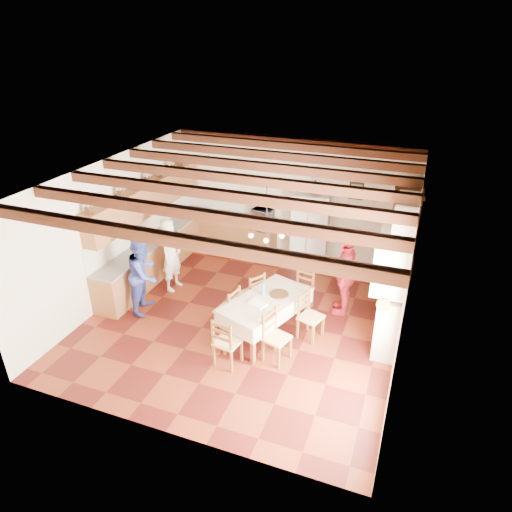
% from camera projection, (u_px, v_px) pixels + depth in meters
% --- Properties ---
extents(floor, '(6.00, 6.50, 0.02)m').
position_uv_depth(floor, '(246.00, 315.00, 9.47)').
color(floor, '#47120E').
rests_on(floor, ground).
extents(ceiling, '(6.00, 6.50, 0.02)m').
position_uv_depth(ceiling, '(245.00, 174.00, 8.10)').
color(ceiling, white).
rests_on(ceiling, ground).
extents(wall_back, '(6.00, 0.02, 3.00)m').
position_uv_depth(wall_back, '(293.00, 197.00, 11.50)').
color(wall_back, white).
rests_on(wall_back, ground).
extents(wall_front, '(6.00, 0.02, 3.00)m').
position_uv_depth(wall_front, '(155.00, 351.00, 6.06)').
color(wall_front, white).
rests_on(wall_front, ground).
extents(wall_left, '(0.02, 6.50, 3.00)m').
position_uv_depth(wall_left, '(115.00, 228.00, 9.72)').
color(wall_left, white).
rests_on(wall_left, ground).
extents(wall_right, '(0.02, 6.50, 3.00)m').
position_uv_depth(wall_right, '(408.00, 277.00, 7.84)').
color(wall_right, white).
rests_on(wall_right, ground).
extents(ceiling_beams, '(6.00, 6.30, 0.16)m').
position_uv_depth(ceiling_beams, '(245.00, 180.00, 8.14)').
color(ceiling_beams, '#34150C').
rests_on(ceiling_beams, ground).
extents(lower_cabinets_left, '(0.60, 4.30, 0.86)m').
position_uv_depth(lower_cabinets_left, '(158.00, 255.00, 10.99)').
color(lower_cabinets_left, brown).
rests_on(lower_cabinets_left, ground).
extents(lower_cabinets_back, '(2.30, 0.60, 0.86)m').
position_uv_depth(lower_cabinets_back, '(233.00, 232.00, 12.21)').
color(lower_cabinets_back, brown).
rests_on(lower_cabinets_back, ground).
extents(countertop_left, '(0.62, 4.30, 0.04)m').
position_uv_depth(countertop_left, '(156.00, 238.00, 10.78)').
color(countertop_left, slate).
rests_on(countertop_left, lower_cabinets_left).
extents(countertop_back, '(2.34, 0.62, 0.04)m').
position_uv_depth(countertop_back, '(233.00, 216.00, 12.01)').
color(countertop_back, slate).
rests_on(countertop_back, lower_cabinets_back).
extents(backsplash_left, '(0.03, 4.30, 0.60)m').
position_uv_depth(backsplash_left, '(145.00, 224.00, 10.73)').
color(backsplash_left, white).
rests_on(backsplash_left, ground).
extents(backsplash_back, '(2.30, 0.03, 0.60)m').
position_uv_depth(backsplash_back, '(237.00, 201.00, 12.10)').
color(backsplash_back, white).
rests_on(backsplash_back, ground).
extents(upper_cabinets, '(0.35, 4.20, 0.70)m').
position_uv_depth(upper_cabinets, '(148.00, 198.00, 10.38)').
color(upper_cabinets, brown).
rests_on(upper_cabinets, ground).
extents(fireplace, '(0.56, 1.60, 2.80)m').
position_uv_depth(fireplace, '(391.00, 274.00, 8.14)').
color(fireplace, beige).
rests_on(fireplace, ground).
extents(wall_picture, '(0.34, 0.03, 0.42)m').
position_uv_depth(wall_picture, '(356.00, 191.00, 10.84)').
color(wall_picture, black).
rests_on(wall_picture, ground).
extents(refrigerator, '(0.96, 0.82, 1.77)m').
position_uv_depth(refrigerator, '(310.00, 227.00, 11.37)').
color(refrigerator, white).
rests_on(refrigerator, floor).
extents(hutch, '(0.67, 1.38, 2.42)m').
position_uv_depth(hutch, '(401.00, 240.00, 9.91)').
color(hutch, '#3B1C0F').
rests_on(hutch, floor).
extents(dining_table, '(1.47, 1.99, 0.78)m').
position_uv_depth(dining_table, '(266.00, 303.00, 8.58)').
color(dining_table, '#EFE5CF').
rests_on(dining_table, floor).
extents(chandelier, '(0.47, 0.47, 0.03)m').
position_uv_depth(chandelier, '(266.00, 227.00, 7.88)').
color(chandelier, black).
rests_on(chandelier, ground).
extents(chair_left_near, '(0.47, 0.49, 0.96)m').
position_uv_depth(chair_left_near, '(227.00, 309.00, 8.80)').
color(chair_left_near, brown).
rests_on(chair_left_near, floor).
extents(chair_left_far, '(0.56, 0.57, 0.96)m').
position_uv_depth(chair_left_far, '(252.00, 292.00, 9.35)').
color(chair_left_far, brown).
rests_on(chair_left_far, floor).
extents(chair_right_near, '(0.51, 0.52, 0.96)m').
position_uv_depth(chair_right_near, '(277.00, 337.00, 8.01)').
color(chair_right_near, brown).
rests_on(chair_right_near, floor).
extents(chair_right_far, '(0.51, 0.52, 0.96)m').
position_uv_depth(chair_right_far, '(311.00, 316.00, 8.58)').
color(chair_right_far, brown).
rests_on(chair_right_far, floor).
extents(chair_end_near, '(0.48, 0.46, 0.96)m').
position_uv_depth(chair_end_near, '(227.00, 341.00, 7.91)').
color(chair_end_near, brown).
rests_on(chair_end_near, floor).
extents(chair_end_far, '(0.49, 0.47, 0.96)m').
position_uv_depth(chair_end_far, '(301.00, 289.00, 9.48)').
color(chair_end_far, brown).
rests_on(chair_end_far, floor).
extents(person_man, '(0.44, 0.64, 1.69)m').
position_uv_depth(person_man, '(172.00, 255.00, 10.07)').
color(person_man, silver).
rests_on(person_man, floor).
extents(person_woman_blue, '(0.76, 0.91, 1.67)m').
position_uv_depth(person_woman_blue, '(144.00, 274.00, 9.30)').
color(person_woman_blue, '#3A45A5').
rests_on(person_woman_blue, floor).
extents(person_woman_red, '(0.46, 1.06, 1.79)m').
position_uv_depth(person_woman_red, '(345.00, 274.00, 9.19)').
color(person_woman_red, red).
rests_on(person_woman_red, floor).
extents(microwave, '(0.58, 0.46, 0.28)m').
position_uv_depth(microwave, '(263.00, 214.00, 11.68)').
color(microwave, silver).
rests_on(microwave, countertop_back).
extents(fridge_vase, '(0.37, 0.37, 0.31)m').
position_uv_depth(fridge_vase, '(315.00, 187.00, 10.88)').
color(fridge_vase, '#3B1C0F').
rests_on(fridge_vase, refrigerator).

